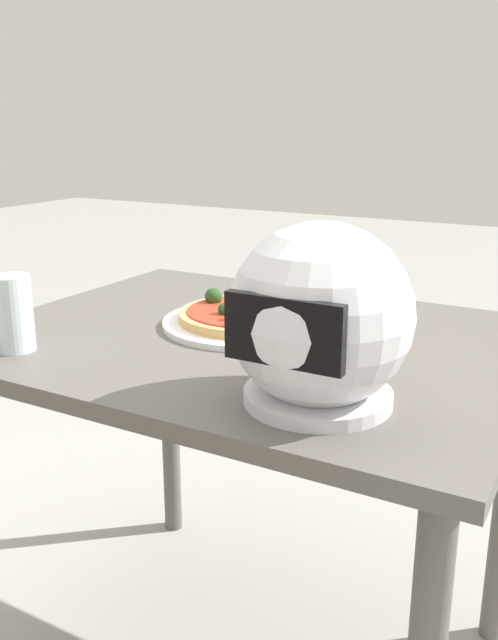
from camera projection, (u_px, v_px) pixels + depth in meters
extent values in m
cube|color=#5B5651|center=(251.00, 342.00, 1.31)|extent=(1.03, 0.81, 0.03)
cylinder|color=#5B5651|center=(170.00, 413.00, 1.92)|extent=(0.05, 0.05, 0.73)
cylinder|color=white|center=(247.00, 323.00, 1.36)|extent=(0.34, 0.34, 0.01)
cylinder|color=tan|center=(247.00, 315.00, 1.36)|extent=(0.27, 0.27, 0.02)
cylinder|color=red|center=(247.00, 310.00, 1.35)|extent=(0.24, 0.24, 0.00)
sphere|color=#234C1E|center=(225.00, 310.00, 1.32)|extent=(0.03, 0.03, 0.03)
sphere|color=#234C1E|center=(267.00, 306.00, 1.34)|extent=(0.03, 0.03, 0.03)
sphere|color=#234C1E|center=(213.00, 297.00, 1.41)|extent=(0.04, 0.04, 0.04)
sphere|color=#234C1E|center=(248.00, 297.00, 1.42)|extent=(0.03, 0.03, 0.03)
sphere|color=#234C1E|center=(285.00, 298.00, 1.39)|extent=(0.04, 0.04, 0.04)
cylinder|color=#E0D172|center=(230.00, 316.00, 1.28)|extent=(0.02, 0.02, 0.01)
cylinder|color=#E0D172|center=(235.00, 321.00, 1.25)|extent=(0.02, 0.02, 0.02)
cylinder|color=#E0D172|center=(226.00, 310.00, 1.32)|extent=(0.03, 0.03, 0.01)
cylinder|color=#E0D172|center=(246.00, 308.00, 1.33)|extent=(0.02, 0.02, 0.02)
sphere|color=silver|center=(320.00, 315.00, 0.96)|extent=(0.26, 0.26, 0.26)
cylinder|color=silver|center=(318.00, 396.00, 0.99)|extent=(0.22, 0.22, 0.02)
cube|color=black|center=(283.00, 332.00, 0.86)|extent=(0.16, 0.02, 0.09)
cylinder|color=silver|center=(13.00, 313.00, 1.20)|extent=(0.07, 0.07, 0.14)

